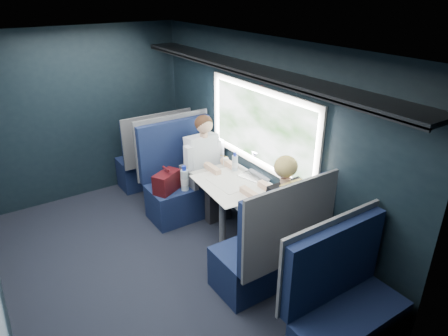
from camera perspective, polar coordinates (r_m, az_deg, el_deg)
ground at (r=4.48m, az=-9.95°, el=-13.91°), size 2.80×4.20×0.01m
room_shell at (r=3.75m, az=-11.28°, el=4.19°), size 3.00×4.40×2.40m
table at (r=4.52m, az=1.40°, el=-2.90°), size 0.62×1.00×0.74m
seat_bay_near at (r=5.20m, az=-5.88°, el=-2.07°), size 1.04×0.62×1.26m
seat_bay_far at (r=3.97m, az=6.51°, el=-11.69°), size 1.04×0.62×1.26m
seat_row_front at (r=5.98m, az=-9.96°, el=1.26°), size 1.04×0.51×1.16m
seat_row_back at (r=3.50m, az=16.68°, el=-18.91°), size 1.04×0.51×1.16m
man at (r=5.06m, az=-2.48°, el=0.94°), size 0.53×0.56×1.32m
woman at (r=4.04m, az=7.96°, el=-5.73°), size 0.53×0.56×1.32m
papers at (r=4.41m, az=0.86°, el=-2.48°), size 0.67×0.91×0.01m
laptop at (r=4.61m, az=5.21°, el=-0.35°), size 0.35×0.40×0.26m
bottle_small at (r=4.71m, az=1.56°, el=0.74°), size 0.07×0.07×0.24m
cup at (r=4.89m, az=0.27°, el=0.94°), size 0.07×0.07×0.09m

